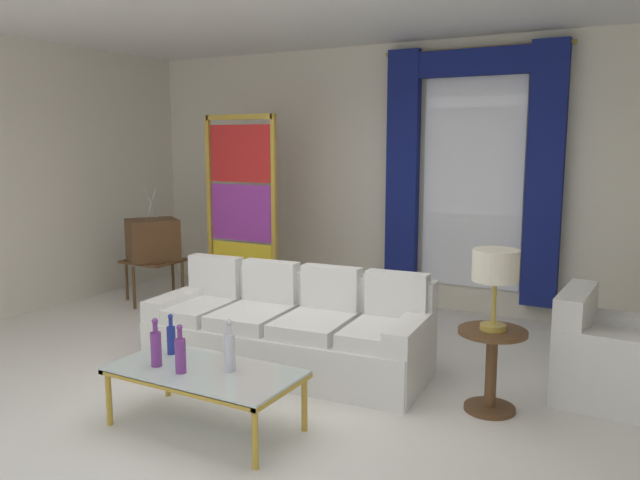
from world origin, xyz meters
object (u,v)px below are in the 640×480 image
(armchair_white, at_px, (609,361))
(round_side_table, at_px, (491,363))
(bottle_crystal_tall, at_px, (171,338))
(peacock_figurine, at_px, (256,298))
(bottle_amber_squat, at_px, (230,350))
(bottle_ruby_flask, at_px, (180,353))
(coffee_table, at_px, (205,374))
(bottle_blue_decanter, at_px, (156,347))
(vintage_tv, at_px, (153,242))
(stained_glass_divider, at_px, (241,216))
(couch_white_long, at_px, (292,331))
(table_lamp_brass, at_px, (495,269))

(armchair_white, bearing_deg, round_side_table, -137.65)
(bottle_crystal_tall, relative_size, peacock_figurine, 0.49)
(bottle_crystal_tall, distance_m, bottle_amber_squat, 0.57)
(bottle_ruby_flask, bearing_deg, bottle_amber_squat, 34.39)
(coffee_table, xyz_separation_m, bottle_blue_decanter, (-0.32, -0.11, 0.17))
(bottle_ruby_flask, height_order, vintage_tv, vintage_tv)
(coffee_table, height_order, bottle_amber_squat, bottle_amber_squat)
(bottle_blue_decanter, xyz_separation_m, armchair_white, (2.62, 1.96, -0.26))
(bottle_crystal_tall, height_order, stained_glass_divider, stained_glass_divider)
(bottle_ruby_flask, xyz_separation_m, armchair_white, (2.39, 1.97, -0.25))
(bottle_ruby_flask, distance_m, armchair_white, 3.11)
(bottle_crystal_tall, height_order, peacock_figurine, bottle_crystal_tall)
(bottle_blue_decanter, bearing_deg, stained_glass_divider, 115.47)
(bottle_ruby_flask, bearing_deg, peacock_figurine, 114.85)
(bottle_amber_squat, distance_m, round_side_table, 1.84)
(bottle_amber_squat, xyz_separation_m, stained_glass_divider, (-1.82, 2.63, 0.50))
(coffee_table, bearing_deg, bottle_amber_squat, 18.07)
(couch_white_long, relative_size, armchair_white, 2.84)
(couch_white_long, height_order, peacock_figurine, couch_white_long)
(bottle_ruby_flask, height_order, round_side_table, bottle_ruby_flask)
(armchair_white, bearing_deg, bottle_blue_decanter, -143.20)
(vintage_tv, height_order, table_lamp_brass, vintage_tv)
(stained_glass_divider, xyz_separation_m, table_lamp_brass, (3.24, -1.48, -0.03))
(bottle_amber_squat, bearing_deg, bottle_blue_decanter, -161.59)
(coffee_table, bearing_deg, round_side_table, 37.16)
(vintage_tv, relative_size, armchair_white, 1.59)
(vintage_tv, relative_size, table_lamp_brass, 2.36)
(bottle_amber_squat, distance_m, armchair_white, 2.80)
(bottle_blue_decanter, distance_m, stained_glass_divider, 3.13)
(peacock_figurine, height_order, round_side_table, round_side_table)
(bottle_amber_squat, xyz_separation_m, bottle_ruby_flask, (-0.26, -0.18, -0.01))
(stained_glass_divider, bearing_deg, couch_white_long, -42.39)
(bottle_crystal_tall, bearing_deg, bottle_amber_squat, -7.36)
(couch_white_long, bearing_deg, table_lamp_brass, -2.70)
(round_side_table, bearing_deg, couch_white_long, 177.30)
(vintage_tv, xyz_separation_m, armchair_white, (5.01, -0.50, -0.44))
(bottle_amber_squat, relative_size, table_lamp_brass, 0.61)
(peacock_figurine, height_order, table_lamp_brass, table_lamp_brass)
(bottle_ruby_flask, relative_size, vintage_tv, 0.24)
(bottle_blue_decanter, height_order, vintage_tv, vintage_tv)
(round_side_table, bearing_deg, table_lamp_brass, 180.00)
(bottle_crystal_tall, height_order, vintage_tv, vintage_tv)
(table_lamp_brass, bearing_deg, armchair_white, 42.35)
(couch_white_long, xyz_separation_m, armchair_white, (2.42, 0.57, -0.02))
(bottle_ruby_flask, bearing_deg, bottle_blue_decanter, 175.95)
(armchair_white, relative_size, round_side_table, 1.42)
(couch_white_long, distance_m, bottle_blue_decanter, 1.43)
(peacock_figurine, relative_size, round_side_table, 1.01)
(bottle_crystal_tall, distance_m, stained_glass_divider, 2.89)
(bottle_blue_decanter, height_order, round_side_table, bottle_blue_decanter)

